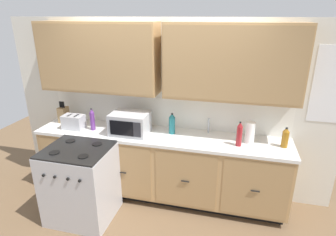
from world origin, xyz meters
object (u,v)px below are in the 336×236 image
(paper_towel_roll, at_px, (250,132))
(bottle_violet, at_px, (92,119))
(stove_range, at_px, (81,183))
(bottle_red, at_px, (239,134))
(bottle_amber, at_px, (285,138))
(knife_block, at_px, (64,114))
(microwave, at_px, (130,123))
(bottle_teal, at_px, (172,124))
(toaster, at_px, (74,122))

(paper_towel_roll, xyz_separation_m, bottle_violet, (-2.03, -0.10, 0.02))
(stove_range, height_order, bottle_red, bottle_red)
(bottle_amber, bearing_deg, knife_block, 178.19)
(microwave, height_order, bottle_teal, microwave)
(paper_towel_roll, bearing_deg, stove_range, -160.96)
(stove_range, distance_m, bottle_violet, 0.84)
(stove_range, xyz_separation_m, paper_towel_roll, (1.94, 0.67, 0.60))
(bottle_red, xyz_separation_m, bottle_violet, (-1.91, 0.02, -0.00))
(stove_range, relative_size, knife_block, 3.06)
(bottle_red, distance_m, bottle_teal, 0.86)
(paper_towel_roll, bearing_deg, bottle_amber, -4.69)
(paper_towel_roll, xyz_separation_m, bottle_red, (-0.12, -0.12, 0.02))
(bottle_amber, height_order, bottle_violet, bottle_violet)
(knife_block, xyz_separation_m, paper_towel_roll, (2.58, -0.06, 0.01))
(paper_towel_roll, height_order, bottle_teal, bottle_teal)
(microwave, bearing_deg, bottle_red, -1.13)
(knife_block, height_order, bottle_amber, knife_block)
(microwave, distance_m, bottle_red, 1.38)
(bottle_amber, height_order, bottle_red, bottle_red)
(stove_range, xyz_separation_m, toaster, (-0.36, 0.54, 0.56))
(knife_block, bearing_deg, stove_range, -48.98)
(knife_block, bearing_deg, toaster, -34.44)
(toaster, bearing_deg, bottle_teal, 7.00)
(bottle_amber, relative_size, bottle_red, 0.81)
(stove_range, distance_m, paper_towel_roll, 2.14)
(toaster, height_order, paper_towel_roll, paper_towel_roll)
(knife_block, height_order, bottle_teal, knife_block)
(bottle_red, bearing_deg, stove_range, -163.30)
(bottle_red, bearing_deg, bottle_violet, 179.35)
(paper_towel_roll, distance_m, bottle_violet, 2.04)
(microwave, height_order, bottle_amber, microwave)
(toaster, bearing_deg, bottle_red, 0.11)
(stove_range, distance_m, bottle_teal, 1.34)
(microwave, distance_m, bottle_amber, 1.90)
(bottle_red, height_order, bottle_teal, bottle_red)
(toaster, xyz_separation_m, bottle_amber, (2.70, 0.10, 0.02))
(knife_block, xyz_separation_m, bottle_red, (2.46, -0.19, 0.03))
(microwave, height_order, knife_block, knife_block)
(bottle_amber, relative_size, bottle_violet, 0.81)
(knife_block, bearing_deg, bottle_violet, -16.67)
(toaster, xyz_separation_m, knife_block, (-0.28, 0.19, 0.02))
(stove_range, height_order, bottle_violet, bottle_violet)
(paper_towel_roll, distance_m, bottle_amber, 0.40)
(microwave, xyz_separation_m, bottle_amber, (1.90, 0.06, -0.02))
(bottle_violet, bearing_deg, stove_range, -81.13)
(stove_range, height_order, microwave, microwave)
(knife_block, height_order, paper_towel_roll, knife_block)
(bottle_red, distance_m, bottle_violet, 1.91)
(toaster, bearing_deg, paper_towel_roll, 3.19)
(knife_block, xyz_separation_m, bottle_violet, (0.55, -0.16, 0.03))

